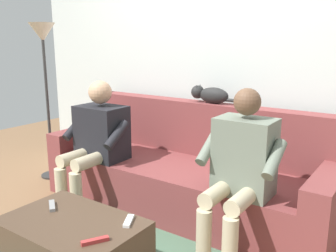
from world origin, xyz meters
name	(u,v)px	position (x,y,z in m)	size (l,w,h in m)	color
ground_plane	(132,242)	(0.00, 0.60, 0.00)	(8.00, 8.00, 0.00)	#846042
back_wall	(217,61)	(0.00, -0.66, 1.25)	(4.54, 0.06, 2.50)	silver
couch	(187,173)	(0.00, -0.15, 0.30)	(2.52, 0.85, 0.89)	brown
coffee_table	(74,251)	(0.00, 1.13, 0.20)	(0.82, 0.55, 0.40)	#4C3828
person_left_seated	(240,165)	(-0.67, 0.27, 0.63)	(0.54, 0.56, 1.13)	slate
person_right_seated	(97,137)	(0.67, 0.25, 0.62)	(0.58, 0.60, 1.10)	black
cat_on_backrest	(210,95)	(-0.06, -0.42, 0.97)	(0.51, 0.12, 0.15)	black
remote_red	(95,241)	(-0.29, 1.22, 0.41)	(0.15, 0.03, 0.02)	#B73333
remote_gray	(52,206)	(0.24, 1.08, 0.41)	(0.15, 0.03, 0.02)	gray
remote_white	(129,221)	(-0.29, 0.95, 0.41)	(0.14, 0.04, 0.02)	white
floor_lamp	(44,51)	(1.58, 0.05, 1.33)	(0.26, 0.26, 1.60)	#2D2D2D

